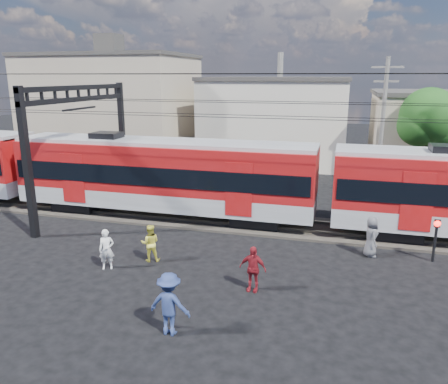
# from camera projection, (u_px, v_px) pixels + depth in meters

# --- Properties ---
(ground) EXTENTS (120.00, 120.00, 0.00)m
(ground) POSITION_uv_depth(u_px,v_px,m) (217.00, 300.00, 14.93)
(ground) COLOR black
(ground) RESTS_ON ground
(track_bed) EXTENTS (70.00, 3.40, 0.12)m
(track_bed) POSITION_uv_depth(u_px,v_px,m) (260.00, 224.00, 22.36)
(track_bed) COLOR #2D2823
(track_bed) RESTS_ON ground
(rail_near) EXTENTS (70.00, 0.12, 0.12)m
(rail_near) POSITION_uv_depth(u_px,v_px,m) (258.00, 226.00, 21.63)
(rail_near) COLOR #59544C
(rail_near) RESTS_ON track_bed
(rail_far) EXTENTS (70.00, 0.12, 0.12)m
(rail_far) POSITION_uv_depth(u_px,v_px,m) (263.00, 217.00, 23.03)
(rail_far) COLOR #59544C
(rail_far) RESTS_ON track_bed
(commuter_train) EXTENTS (50.30, 3.08, 4.17)m
(commuter_train) POSITION_uv_depth(u_px,v_px,m) (167.00, 174.00, 23.06)
(commuter_train) COLOR black
(commuter_train) RESTS_ON ground
(catenary) EXTENTS (70.00, 9.30, 7.52)m
(catenary) POSITION_uv_depth(u_px,v_px,m) (103.00, 120.00, 23.27)
(catenary) COLOR black
(catenary) RESTS_ON ground
(building_west) EXTENTS (14.28, 10.20, 9.30)m
(building_west) POSITION_uv_depth(u_px,v_px,m) (113.00, 106.00, 40.43)
(building_west) COLOR tan
(building_west) RESTS_ON ground
(building_midwest) EXTENTS (12.24, 12.24, 7.30)m
(building_midwest) POSITION_uv_depth(u_px,v_px,m) (279.00, 118.00, 39.64)
(building_midwest) COLOR beige
(building_midwest) RESTS_ON ground
(utility_pole_mid) EXTENTS (1.80, 0.24, 8.50)m
(utility_pole_mid) POSITION_uv_depth(u_px,v_px,m) (382.00, 125.00, 26.19)
(utility_pole_mid) COLOR slate
(utility_pole_mid) RESTS_ON ground
(tree_near) EXTENTS (3.82, 3.64, 6.72)m
(tree_near) POSITION_uv_depth(u_px,v_px,m) (431.00, 120.00, 28.22)
(tree_near) COLOR #382619
(tree_near) RESTS_ON ground
(pedestrian_a) EXTENTS (0.70, 0.60, 1.62)m
(pedestrian_a) POSITION_uv_depth(u_px,v_px,m) (107.00, 249.00, 17.16)
(pedestrian_a) COLOR white
(pedestrian_a) RESTS_ON ground
(pedestrian_b) EXTENTS (0.92, 0.82, 1.56)m
(pedestrian_b) POSITION_uv_depth(u_px,v_px,m) (150.00, 243.00, 17.88)
(pedestrian_b) COLOR #E4DE47
(pedestrian_b) RESTS_ON ground
(pedestrian_c) EXTENTS (1.29, 0.79, 1.93)m
(pedestrian_c) POSITION_uv_depth(u_px,v_px,m) (169.00, 304.00, 12.74)
(pedestrian_c) COLOR navy
(pedestrian_c) RESTS_ON ground
(pedestrian_d) EXTENTS (1.02, 0.50, 1.68)m
(pedestrian_d) POSITION_uv_depth(u_px,v_px,m) (253.00, 269.00, 15.37)
(pedestrian_d) COLOR maroon
(pedestrian_d) RESTS_ON ground
(pedestrian_e) EXTENTS (0.74, 0.96, 1.73)m
(pedestrian_e) POSITION_uv_depth(u_px,v_px,m) (371.00, 237.00, 18.34)
(pedestrian_e) COLOR #55555A
(pedestrian_e) RESTS_ON ground
(crossing_signal) EXTENTS (0.27, 0.27, 1.82)m
(crossing_signal) POSITION_uv_depth(u_px,v_px,m) (436.00, 233.00, 17.67)
(crossing_signal) COLOR black
(crossing_signal) RESTS_ON ground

